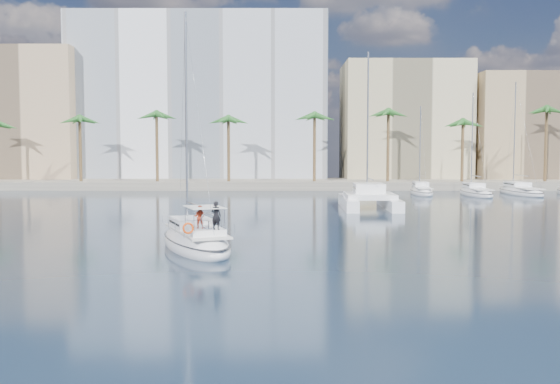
{
  "coord_description": "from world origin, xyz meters",
  "views": [
    {
      "loc": [
        1.46,
        -34.44,
        6.02
      ],
      "look_at": [
        1.44,
        1.5,
        3.5
      ],
      "focal_mm": 40.0,
      "sensor_mm": 36.0,
      "label": 1
    }
  ],
  "objects": [
    {
      "name": "building_tan_left",
      "position": [
        -42.0,
        69.0,
        11.0
      ],
      "size": [
        22.0,
        14.0,
        22.0
      ],
      "primitive_type": "cube",
      "color": "tan",
      "rests_on": "ground"
    },
    {
      "name": "building_beige",
      "position": [
        22.0,
        70.0,
        10.0
      ],
      "size": [
        20.0,
        14.0,
        20.0
      ],
      "primitive_type": "cube",
      "color": "#C5B78D",
      "rests_on": "ground"
    },
    {
      "name": "palm_left",
      "position": [
        -34.0,
        57.0,
        10.28
      ],
      "size": [
        3.6,
        3.6,
        12.3
      ],
      "color": "brown",
      "rests_on": "ground"
    },
    {
      "name": "seagull",
      "position": [
        -4.49,
        3.51,
        0.5
      ],
      "size": [
        1.04,
        0.45,
        0.19
      ],
      "color": "silver",
      "rests_on": "ground"
    },
    {
      "name": "moored_yacht_a",
      "position": [
        20.0,
        47.0,
        0.0
      ],
      "size": [
        3.37,
        9.52,
        11.9
      ],
      "primitive_type": null,
      "rotation": [
        0.0,
        0.0,
        -0.07
      ],
      "color": "white",
      "rests_on": "ground"
    },
    {
      "name": "moored_yacht_b",
      "position": [
        26.5,
        45.0,
        0.0
      ],
      "size": [
        3.32,
        10.83,
        13.72
      ],
      "primitive_type": null,
      "rotation": [
        0.0,
        0.0,
        -0.02
      ],
      "color": "white",
      "rests_on": "ground"
    },
    {
      "name": "building_tan_right",
      "position": [
        42.0,
        68.0,
        9.0
      ],
      "size": [
        18.0,
        12.0,
        18.0
      ],
      "primitive_type": "cube",
      "color": "tan",
      "rests_on": "ground"
    },
    {
      "name": "main_sloop",
      "position": [
        -3.63,
        2.64,
        0.49
      ],
      "size": [
        6.74,
        10.7,
        15.18
      ],
      "rotation": [
        0.0,
        0.0,
        0.37
      ],
      "color": "white",
      "rests_on": "ground"
    },
    {
      "name": "moored_yacht_c",
      "position": [
        33.0,
        47.0,
        0.0
      ],
      "size": [
        3.98,
        12.33,
        15.54
      ],
      "primitive_type": null,
      "rotation": [
        0.0,
        0.0,
        0.03
      ],
      "color": "white",
      "rests_on": "ground"
    },
    {
      "name": "ground",
      "position": [
        0.0,
        0.0,
        0.0
      ],
      "size": [
        160.0,
        160.0,
        0.0
      ],
      "primitive_type": "plane",
      "color": "black",
      "rests_on": "ground"
    },
    {
      "name": "palm_centre",
      "position": [
        0.0,
        57.0,
        10.28
      ],
      "size": [
        3.6,
        3.6,
        12.3
      ],
      "color": "brown",
      "rests_on": "ground"
    },
    {
      "name": "palm_right",
      "position": [
        34.0,
        57.0,
        10.28
      ],
      "size": [
        3.6,
        3.6,
        12.3
      ],
      "color": "brown",
      "rests_on": "ground"
    },
    {
      "name": "catamaran",
      "position": [
        10.41,
        28.1,
        1.11
      ],
      "size": [
        5.6,
        10.87,
        15.86
      ],
      "rotation": [
        0.0,
        0.0,
        -0.02
      ],
      "color": "white",
      "rests_on": "ground"
    },
    {
      "name": "building_modern",
      "position": [
        -12.0,
        73.0,
        14.0
      ],
      "size": [
        42.0,
        16.0,
        28.0
      ],
      "primitive_type": "cube",
      "color": "white",
      "rests_on": "ground"
    },
    {
      "name": "quay",
      "position": [
        0.0,
        61.0,
        0.6
      ],
      "size": [
        120.0,
        14.0,
        1.2
      ],
      "primitive_type": "cube",
      "color": "gray",
      "rests_on": "ground"
    }
  ]
}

